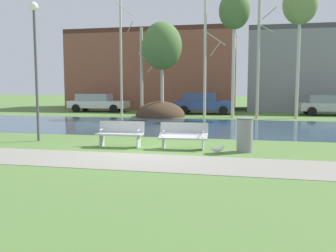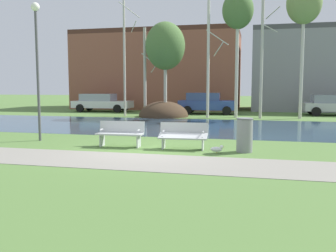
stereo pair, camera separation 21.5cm
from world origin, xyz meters
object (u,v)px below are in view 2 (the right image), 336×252
object	(u,v)px
trash_bin	(245,135)
parked_sedan_second_blue	(207,103)
parked_van_nearest_white	(101,102)
parked_hatch_third_silver	(333,105)
streetlamp	(37,49)
bench_right	(183,135)
seagull	(217,149)
bench_left	(120,133)

from	to	relation	value
trash_bin	parked_sedan_second_blue	bearing A→B (deg)	101.71
parked_van_nearest_white	parked_hatch_third_silver	world-z (taller)	same
streetlamp	parked_hatch_third_silver	distance (m)	20.87
parked_hatch_third_silver	bench_right	bearing A→B (deg)	-114.89
bench_right	parked_hatch_third_silver	bearing A→B (deg)	65.11
bench_right	seagull	size ratio (longest dim) A/B	3.73
streetlamp	parked_van_nearest_white	distance (m)	16.61
bench_left	bench_right	world-z (taller)	same
streetlamp	parked_sedan_second_blue	world-z (taller)	streetlamp
parked_van_nearest_white	parked_hatch_third_silver	distance (m)	17.73
trash_bin	parked_sedan_second_blue	distance (m)	16.23
parked_sedan_second_blue	parked_hatch_third_silver	distance (m)	8.97
seagull	parked_hatch_third_silver	bearing A→B (deg)	69.11
bench_left	parked_hatch_third_silver	size ratio (longest dim) A/B	0.38
seagull	parked_sedan_second_blue	distance (m)	16.51
bench_right	trash_bin	xyz separation A→B (m)	(1.99, -0.08, 0.09)
bench_left	streetlamp	world-z (taller)	streetlamp
parked_van_nearest_white	parked_hatch_third_silver	xyz separation A→B (m)	(17.73, 0.02, -0.00)
bench_left	trash_bin	xyz separation A→B (m)	(4.18, -0.08, 0.09)
streetlamp	parked_hatch_third_silver	bearing A→B (deg)	49.83
streetlamp	parked_sedan_second_blue	bearing A→B (deg)	73.81
trash_bin	bench_right	bearing A→B (deg)	177.76
bench_right	trash_bin	bearing A→B (deg)	-2.24
streetlamp	parked_sedan_second_blue	xyz separation A→B (m)	(4.41, 15.17, -2.63)
trash_bin	parked_van_nearest_white	size ratio (longest dim) A/B	0.22
parked_van_nearest_white	parked_sedan_second_blue	world-z (taller)	parked_sedan_second_blue
bench_left	parked_sedan_second_blue	world-z (taller)	parked_sedan_second_blue
seagull	parked_van_nearest_white	bearing A→B (deg)	123.65
trash_bin	parked_sedan_second_blue	size ratio (longest dim) A/B	0.25
streetlamp	trash_bin	bearing A→B (deg)	-5.34
bench_left	parked_hatch_third_silver	distance (m)	19.17
seagull	parked_hatch_third_silver	world-z (taller)	parked_hatch_third_silver
bench_right	seagull	world-z (taller)	bench_right
seagull	parked_hatch_third_silver	size ratio (longest dim) A/B	0.10
bench_left	streetlamp	xyz separation A→B (m)	(-3.52, 0.64, 2.99)
streetlamp	parked_van_nearest_white	bearing A→B (deg)	105.51
seagull	trash_bin	bearing A→B (deg)	26.68
bench_left	parked_hatch_third_silver	bearing A→B (deg)	59.14
bench_right	streetlamp	xyz separation A→B (m)	(-5.71, 0.64, 2.99)
bench_right	streetlamp	distance (m)	6.48
bench_right	parked_sedan_second_blue	bearing A→B (deg)	94.73
parked_van_nearest_white	parked_hatch_third_silver	size ratio (longest dim) A/B	1.12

